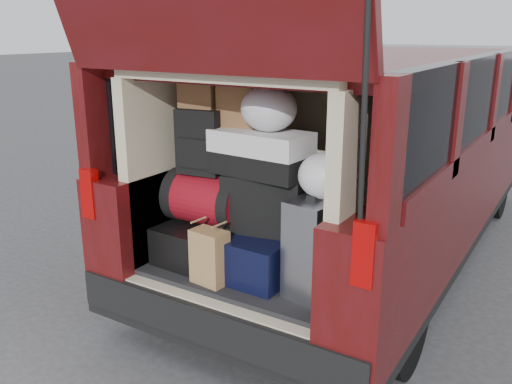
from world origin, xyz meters
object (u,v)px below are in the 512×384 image
navy_hardshell (260,251)px  red_duffel (208,199)px  black_soft_case (266,202)px  silver_roller (318,246)px  kraft_bag (210,257)px  black_hardshell (205,240)px  twotone_duffel (261,153)px  backpack (201,141)px

navy_hardshell → red_duffel: red_duffel is taller
black_soft_case → silver_roller: bearing=-25.5°
silver_roller → kraft_bag: silver_roller is taller
black_hardshell → red_duffel: red_duffel is taller
navy_hardshell → red_duffel: 0.46m
silver_roller → black_soft_case: 0.43m
black_hardshell → twotone_duffel: size_ratio=1.03×
silver_roller → backpack: (-0.82, 0.05, 0.49)m
kraft_bag → twotone_duffel: size_ratio=0.56×
navy_hardshell → backpack: (-0.41, -0.02, 0.63)m
black_hardshell → silver_roller: (0.82, -0.06, 0.16)m
black_soft_case → twotone_duffel: bearing=-165.1°
kraft_bag → backpack: (-0.25, 0.27, 0.60)m
silver_roller → kraft_bag: size_ratio=1.71×
silver_roller → twotone_duffel: bearing=177.0°
kraft_bag → black_soft_case: bearing=67.3°
black_hardshell → twotone_duffel: (0.40, 0.03, 0.61)m
red_duffel → black_soft_case: 0.40m
red_duffel → kraft_bag: bearing=-53.1°
navy_hardshell → backpack: 0.75m
kraft_bag → navy_hardshell: bearing=67.4°
black_soft_case → twotone_duffel: 0.30m
black_hardshell → twotone_duffel: twotone_duffel is taller
silver_roller → twotone_duffel: (-0.42, 0.09, 0.45)m
black_soft_case → black_hardshell: bearing=175.3°
navy_hardshell → black_soft_case: size_ratio=1.26×
backpack → twotone_duffel: 0.40m
red_duffel → twotone_duffel: bearing=4.3°
navy_hardshell → black_hardshell: bearing=-177.1°
silver_roller → navy_hardshell: bearing=179.3°
navy_hardshell → silver_roller: size_ratio=1.09×
red_duffel → twotone_duffel: size_ratio=0.88×
silver_roller → backpack: 0.95m
black_hardshell → red_duffel: (0.03, -0.00, 0.28)m
black_hardshell → kraft_bag: size_ratio=1.84×
backpack → red_duffel: bearing=7.0°
navy_hardshell → backpack: size_ratio=1.51×
red_duffel → navy_hardshell: bearing=1.3°
backpack → twotone_duffel: bearing=-1.2°
black_hardshell → silver_roller: bearing=-2.1°
navy_hardshell → kraft_bag: bearing=-117.3°
black_hardshell → backpack: backpack is taller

